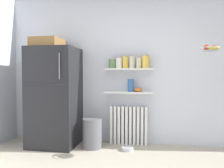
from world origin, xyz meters
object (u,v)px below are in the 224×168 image
pet_food_bowl (127,149)px  hanging_fruit_basket (211,48)px  storage_jar_2 (125,62)px  trash_bin (92,133)px  radiator (129,125)px  storage_jar_5 (146,62)px  storage_jar_1 (119,63)px  storage_jar_3 (132,62)px  vase (131,85)px  storage_jar_4 (139,63)px  shelf_bowl (138,90)px  refrigerator (55,95)px  storage_jar_0 (112,64)px

pet_food_bowl → hanging_fruit_basket: hanging_fruit_basket is taller
storage_jar_2 → trash_bin: bearing=-149.5°
radiator → pet_food_bowl: 0.46m
trash_bin → hanging_fruit_basket: bearing=-5.9°
storage_jar_5 → trash_bin: bearing=-160.6°
storage_jar_5 → trash_bin: 1.48m
storage_jar_1 → storage_jar_5: 0.45m
storage_jar_5 → hanging_fruit_basket: size_ratio=0.82×
storage_jar_2 → storage_jar_3: size_ratio=0.95×
trash_bin → pet_food_bowl: 0.62m
storage_jar_1 → vase: storage_jar_1 is taller
storage_jar_4 → shelf_bowl: (-0.01, 0.00, -0.45)m
trash_bin → pet_food_bowl: size_ratio=2.55×
storage_jar_2 → storage_jar_3: (0.11, 0.00, 0.01)m
shelf_bowl → trash_bin: 1.05m
storage_jar_2 → shelf_bowl: (0.22, -0.00, -0.47)m
storage_jar_2 → hanging_fruit_basket: bearing=-20.9°
refrigerator → shelf_bowl: size_ratio=11.84×
storage_jar_4 → refrigerator: bearing=-169.9°
vase → trash_bin: 1.03m
storage_jar_2 → storage_jar_3: storage_jar_3 is taller
storage_jar_3 → trash_bin: storage_jar_3 is taller
radiator → shelf_bowl: shelf_bowl is taller
storage_jar_0 → vase: size_ratio=0.80×
storage_jar_5 → trash_bin: (-0.85, -0.30, -1.18)m
trash_bin → storage_jar_5: bearing=19.4°
radiator → shelf_bowl: (0.16, -0.03, 0.62)m
pet_food_bowl → hanging_fruit_basket: bearing=-7.9°
shelf_bowl → pet_food_bowl: size_ratio=0.81×
radiator → storage_jar_3: bearing=-27.9°
hanging_fruit_basket → radiator: bearing=156.9°
radiator → pet_food_bowl: (0.02, -0.35, -0.30)m
storage_jar_4 → trash_bin: 1.40m
shelf_bowl → storage_jar_5: bearing=0.0°
storage_jar_1 → storage_jar_4: (0.34, 0.00, -0.00)m
storage_jar_5 → storage_jar_1: bearing=-180.0°
storage_jar_4 → storage_jar_5: storage_jar_5 is taller
vase → shelf_bowl: (0.12, 0.00, -0.07)m
pet_food_bowl → storage_jar_0: bearing=133.5°
storage_jar_3 → hanging_fruit_basket: size_ratio=0.83×
storage_jar_0 → trash_bin: (-0.28, -0.30, -1.15)m
storage_jar_4 → trash_bin: (-0.73, -0.30, -1.16)m
storage_jar_5 → radiator: bearing=174.0°
storage_jar_3 → storage_jar_1: bearing=-180.0°
storage_jar_2 → vase: 0.41m
shelf_bowl → trash_bin: bearing=-157.5°
storage_jar_2 → refrigerator: bearing=-168.0°
storage_jar_0 → refrigerator: bearing=-165.3°
refrigerator → trash_bin: bearing=-4.2°
radiator → storage_jar_0: bearing=-174.0°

